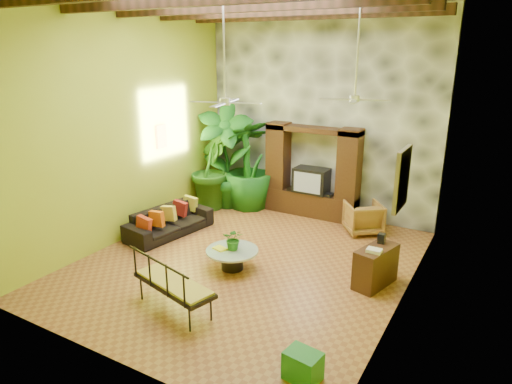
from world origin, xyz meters
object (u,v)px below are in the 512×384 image
Objects in this scene: iron_bench at (171,282)px; side_console at (376,266)px; ceiling_fan_front at (225,90)px; green_bin at (303,366)px; tall_plant_c at (249,165)px; entertainment_center at (312,178)px; tall_plant_b at (210,167)px; sofa at (169,221)px; wicker_armchair at (363,218)px; ceiling_fan_back at (355,87)px; coffee_table at (232,256)px; tall_plant_a at (225,155)px.

iron_bench is 3.61m from side_console.
green_bin is (2.55, -2.15, -3.20)m from ceiling_fan_front.
tall_plant_c is at bearing 126.70° from green_bin.
entertainment_center is 1.29× the size of ceiling_fan_front.
ceiling_fan_front reaches higher than tall_plant_b.
tall_plant_b is at bearing 132.68° from iron_bench.
side_console is at bearing -80.92° from sofa.
entertainment_center is 3.04× the size of wicker_armchair.
tall_plant_c reaches higher than wicker_armchair.
ceiling_fan_back reaches higher than entertainment_center.
tall_plant_c reaches higher than coffee_table.
ceiling_fan_front is 3.37m from iron_bench.
tall_plant_b is (-0.26, 2.03, 0.79)m from sofa.
ceiling_fan_front is at bearing -148.94° from side_console.
entertainment_center reaches higher than side_console.
tall_plant_a is 6.97m from green_bin.
iron_bench is (-1.65, -4.82, 0.18)m from wicker_armchair.
entertainment_center is 2.65× the size of side_console.
ceiling_fan_back reaches higher than tall_plant_a.
green_bin is at bearing 62.19° from wicker_armchair.
entertainment_center is 4.30m from ceiling_fan_front.
sofa is at bearing -104.23° from tall_plant_c.
iron_bench reaches higher than coffee_table.
wicker_armchair is (-0.08, 1.46, -3.04)m from ceiling_fan_back.
ceiling_fan_front is 2.05× the size of side_console.
tall_plant_a is 1.29× the size of tall_plant_b.
sofa is 0.74× the size of tall_plant_a.
iron_bench is at bearing -130.16° from sofa.
ceiling_fan_front is at bearing -55.87° from tall_plant_a.
tall_plant_a is at bearing 125.36° from coffee_table.
green_bin is at bearing -48.25° from tall_plant_a.
ceiling_fan_back is 5.05m from sofa.
green_bin is at bearing -53.30° from tall_plant_c.
side_console is 2.01× the size of green_bin.
wicker_armchair is at bearing 1.21° from tall_plant_a.
tall_plant_b reaches higher than iron_bench.
wicker_armchair is 5.10m from iron_bench.
ceiling_fan_front is (-0.20, -3.54, 2.44)m from entertainment_center.
entertainment_center reaches higher than sofa.
tall_plant_c reaches higher than tall_plant_b.
ceiling_fan_front reaches higher than tall_plant_c.
wicker_armchair reaches higher than green_bin.
entertainment_center is at bearing 16.60° from tall_plant_b.
green_bin is (0.75, -3.75, -3.20)m from ceiling_fan_back.
ceiling_fan_back is 4.13× the size of green_bin.
ceiling_fan_back is at bearing -26.77° from tall_plant_c.
tall_plant_c is 1.43× the size of iron_bench.
tall_plant_a is (-3.82, 1.38, -1.99)m from ceiling_fan_back.
sofa is 2.32m from coffee_table.
entertainment_center is 2.67m from tall_plant_b.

